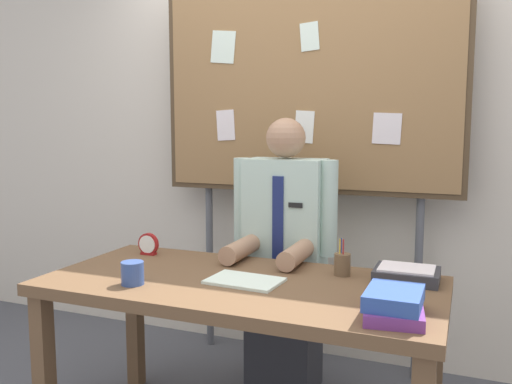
% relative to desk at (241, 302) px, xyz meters
% --- Properties ---
extents(back_wall, '(6.40, 0.08, 2.70)m').
position_rel_desk_xyz_m(back_wall, '(0.00, 1.13, 0.69)').
color(back_wall, beige).
rests_on(back_wall, ground_plane).
extents(desk, '(1.64, 0.78, 0.75)m').
position_rel_desk_xyz_m(desk, '(0.00, 0.00, 0.00)').
color(desk, brown).
rests_on(desk, ground_plane).
extents(person, '(0.55, 0.56, 1.43)m').
position_rel_desk_xyz_m(person, '(0.00, 0.56, 0.00)').
color(person, '#2D2D33').
rests_on(person, ground_plane).
extents(bulletin_board, '(1.72, 0.09, 2.19)m').
position_rel_desk_xyz_m(bulletin_board, '(-0.00, 0.92, 0.92)').
color(bulletin_board, '#4C3823').
rests_on(bulletin_board, ground_plane).
extents(book_stack, '(0.23, 0.31, 0.10)m').
position_rel_desk_xyz_m(book_stack, '(0.65, -0.20, 0.14)').
color(book_stack, '#72337F').
rests_on(book_stack, desk).
extents(open_notebook, '(0.31, 0.22, 0.01)m').
position_rel_desk_xyz_m(open_notebook, '(0.03, -0.02, 0.10)').
color(open_notebook, silver).
rests_on(open_notebook, desk).
extents(desk_clock, '(0.11, 0.04, 0.11)m').
position_rel_desk_xyz_m(desk_clock, '(-0.60, 0.24, 0.14)').
color(desk_clock, maroon).
rests_on(desk_clock, desk).
extents(coffee_mug, '(0.09, 0.09, 0.09)m').
position_rel_desk_xyz_m(coffee_mug, '(-0.38, -0.22, 0.14)').
color(coffee_mug, '#334C8C').
rests_on(coffee_mug, desk).
extents(pen_holder, '(0.07, 0.07, 0.16)m').
position_rel_desk_xyz_m(pen_holder, '(0.38, 0.23, 0.14)').
color(pen_holder, brown).
rests_on(pen_holder, desk).
extents(paper_tray, '(0.26, 0.20, 0.06)m').
position_rel_desk_xyz_m(paper_tray, '(0.64, 0.25, 0.12)').
color(paper_tray, '#333338').
rests_on(paper_tray, desk).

